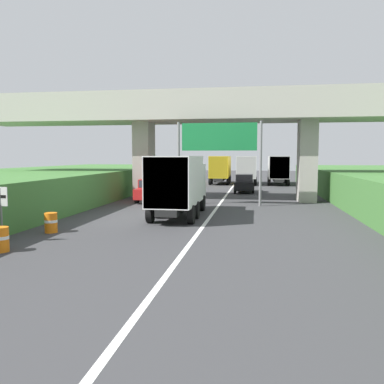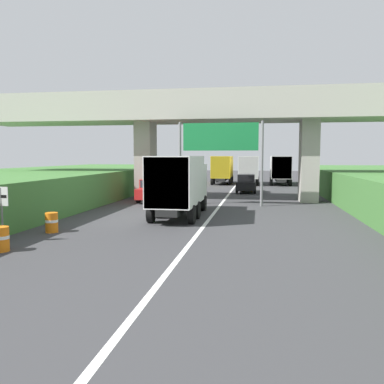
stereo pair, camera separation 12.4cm
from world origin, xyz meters
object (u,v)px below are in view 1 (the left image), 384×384
(speed_limit_sign, at_px, (1,206))
(truck_yellow, at_px, (221,168))
(car_red, at_px, (152,190))
(construction_barrel_4, at_px, (51,222))
(truck_white, at_px, (179,183))
(car_black, at_px, (244,183))
(construction_barrel_3, at_px, (1,239))
(truck_silver, at_px, (247,169))
(overhead_highway_sign, at_px, (219,143))
(truck_green, at_px, (278,169))

(speed_limit_sign, xyz_separation_m, truck_yellow, (5.63, 35.69, 0.46))
(car_red, height_order, construction_barrel_4, car_red)
(truck_white, distance_m, car_red, 7.99)
(car_black, bearing_deg, truck_white, -101.40)
(construction_barrel_3, bearing_deg, truck_yellow, 82.72)
(truck_silver, xyz_separation_m, car_black, (0.02, -11.19, -1.08))
(truck_yellow, relative_size, construction_barrel_4, 8.11)
(car_black, distance_m, construction_barrel_3, 26.59)
(overhead_highway_sign, relative_size, car_red, 1.43)
(overhead_highway_sign, relative_size, car_black, 1.43)
(construction_barrel_4, bearing_deg, car_black, 69.62)
(car_black, distance_m, construction_barrel_4, 23.13)
(speed_limit_sign, relative_size, truck_yellow, 0.31)
(truck_silver, distance_m, truck_yellow, 3.29)
(truck_white, bearing_deg, truck_yellow, 90.04)
(truck_silver, distance_m, truck_white, 27.52)
(truck_green, distance_m, construction_barrel_3, 38.57)
(overhead_highway_sign, distance_m, truck_yellow, 22.41)
(truck_white, xyz_separation_m, car_red, (-3.44, 7.13, -1.08))
(overhead_highway_sign, distance_m, truck_green, 22.60)
(truck_silver, bearing_deg, car_black, -89.89)
(speed_limit_sign, height_order, car_red, speed_limit_sign)
(truck_silver, distance_m, car_black, 11.25)
(truck_silver, height_order, truck_white, same)
(truck_white, bearing_deg, construction_barrel_3, -117.28)
(overhead_highway_sign, distance_m, car_black, 11.16)
(truck_white, height_order, construction_barrel_3, truck_white)
(speed_limit_sign, distance_m, car_red, 15.16)
(overhead_highway_sign, xyz_separation_m, construction_barrel_4, (-6.56, -11.19, -3.89))
(car_black, relative_size, car_red, 1.00)
(truck_white, relative_size, construction_barrel_3, 8.11)
(truck_yellow, xyz_separation_m, construction_barrel_3, (-4.74, -37.06, -1.47))
(speed_limit_sign, distance_m, truck_yellow, 36.14)
(truck_yellow, xyz_separation_m, car_black, (3.27, -11.71, -1.08))
(speed_limit_sign, distance_m, truck_white, 9.68)
(speed_limit_sign, distance_m, construction_barrel_4, 2.66)
(overhead_highway_sign, height_order, car_black, overhead_highway_sign)
(speed_limit_sign, xyz_separation_m, construction_barrel_3, (0.89, -1.37, -1.02))
(truck_silver, relative_size, car_black, 1.78)
(construction_barrel_4, bearing_deg, truck_silver, 76.27)
(overhead_highway_sign, xyz_separation_m, construction_barrel_3, (-6.51, -14.86, -3.89))
(overhead_highway_sign, bearing_deg, construction_barrel_4, -120.38)
(truck_silver, xyz_separation_m, car_red, (-6.68, -20.19, -1.08))
(truck_silver, relative_size, construction_barrel_4, 8.11)
(speed_limit_sign, bearing_deg, truck_white, 54.29)
(car_red, distance_m, construction_barrel_3, 16.41)
(truck_white, xyz_separation_m, construction_barrel_3, (-4.75, -9.22, -1.47))
(car_red, bearing_deg, truck_green, 62.89)
(truck_green, height_order, truck_yellow, same)
(truck_white, relative_size, truck_yellow, 1.00)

